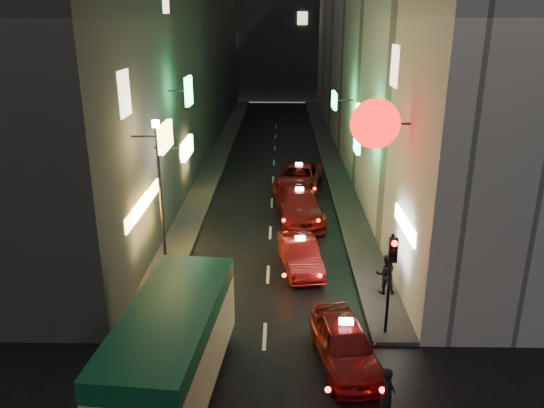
# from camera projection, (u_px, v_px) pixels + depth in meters

# --- Properties ---
(building_left) EXTENTS (7.51, 52.00, 18.00)m
(building_left) POSITION_uv_depth(u_px,v_px,m) (166.00, 33.00, 38.80)
(building_left) COLOR #373432
(building_left) RESTS_ON ground
(building_right) EXTENTS (8.09, 52.00, 18.00)m
(building_right) POSITION_uv_depth(u_px,v_px,m) (385.00, 33.00, 38.53)
(building_right) COLOR beige
(building_right) RESTS_ON ground
(building_far) EXTENTS (30.00, 10.00, 22.00)m
(building_far) POSITION_uv_depth(u_px,v_px,m) (278.00, 10.00, 68.20)
(building_far) COLOR #303035
(building_far) RESTS_ON ground
(sidewalk_left) EXTENTS (1.50, 52.00, 0.15)m
(sidewalk_left) POSITION_uv_depth(u_px,v_px,m) (221.00, 152.00, 41.69)
(sidewalk_left) COLOR #43403E
(sidewalk_left) RESTS_ON ground
(sidewalk_right) EXTENTS (1.50, 52.00, 0.15)m
(sidewalk_right) POSITION_uv_depth(u_px,v_px,m) (329.00, 152.00, 41.55)
(sidewalk_right) COLOR #43403E
(sidewalk_right) RESTS_ON ground
(minibus) EXTENTS (2.83, 6.62, 2.77)m
(minibus) POSITION_uv_depth(u_px,v_px,m) (173.00, 340.00, 14.32)
(minibus) COLOR #D0BF82
(minibus) RESTS_ON ground
(taxi_near) EXTENTS (2.81, 5.28, 1.77)m
(taxi_near) POSITION_uv_depth(u_px,v_px,m) (345.00, 340.00, 15.97)
(taxi_near) COLOR maroon
(taxi_near) RESTS_ON ground
(taxi_second) EXTENTS (2.66, 5.03, 1.69)m
(taxi_second) POSITION_uv_depth(u_px,v_px,m) (300.00, 252.00, 22.10)
(taxi_second) COLOR maroon
(taxi_second) RESTS_ON ground
(taxi_third) EXTENTS (2.91, 6.00, 2.02)m
(taxi_third) POSITION_uv_depth(u_px,v_px,m) (299.00, 203.00, 27.54)
(taxi_third) COLOR maroon
(taxi_third) RESTS_ON ground
(taxi_far) EXTENTS (3.25, 6.05, 2.00)m
(taxi_far) POSITION_uv_depth(u_px,v_px,m) (299.00, 176.00, 32.24)
(taxi_far) COLOR maroon
(taxi_far) RESTS_ON ground
(pedestrian_crossing) EXTENTS (0.50, 0.65, 1.76)m
(pedestrian_crossing) POSITION_uv_depth(u_px,v_px,m) (388.00, 391.00, 13.69)
(pedestrian_crossing) COLOR black
(pedestrian_crossing) RESTS_ON ground
(pedestrian_sidewalk) EXTENTS (0.68, 0.44, 1.78)m
(pedestrian_sidewalk) POSITION_uv_depth(u_px,v_px,m) (386.00, 271.00, 19.79)
(pedestrian_sidewalk) COLOR black
(pedestrian_sidewalk) RESTS_ON sidewalk_right
(traffic_light) EXTENTS (0.26, 0.43, 3.50)m
(traffic_light) POSITION_uv_depth(u_px,v_px,m) (392.00, 264.00, 16.61)
(traffic_light) COLOR black
(traffic_light) RESTS_ON sidewalk_right
(lamp_post) EXTENTS (0.28, 0.28, 6.22)m
(lamp_post) POSITION_uv_depth(u_px,v_px,m) (160.00, 188.00, 20.67)
(lamp_post) COLOR black
(lamp_post) RESTS_ON sidewalk_left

